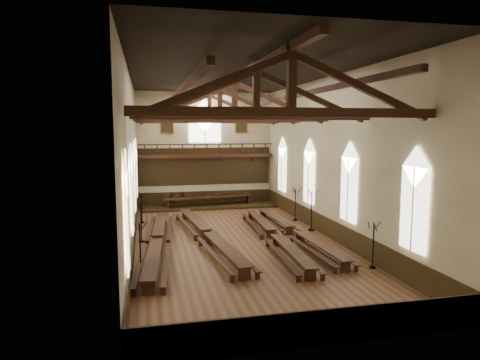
# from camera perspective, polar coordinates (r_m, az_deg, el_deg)

# --- Properties ---
(ground) EXTENTS (26.00, 26.00, 0.00)m
(ground) POSITION_cam_1_polar(r_m,az_deg,el_deg) (26.31, -0.69, -8.12)
(ground) COLOR brown
(ground) RESTS_ON ground
(room_walls) EXTENTS (26.00, 26.00, 26.00)m
(room_walls) POSITION_cam_1_polar(r_m,az_deg,el_deg) (25.41, -0.72, 6.09)
(room_walls) COLOR beige
(room_walls) RESTS_ON ground
(wainscot_band) EXTENTS (12.00, 26.00, 1.20)m
(wainscot_band) POSITION_cam_1_polar(r_m,az_deg,el_deg) (26.16, -0.70, -6.85)
(wainscot_band) COLOR #372710
(wainscot_band) RESTS_ON ground
(side_windows) EXTENTS (11.85, 19.80, 4.50)m
(side_windows) POSITION_cam_1_polar(r_m,az_deg,el_deg) (25.60, -0.71, -0.01)
(side_windows) COLOR white
(side_windows) RESTS_ON room_walls
(end_window) EXTENTS (2.80, 0.12, 3.80)m
(end_window) POSITION_cam_1_polar(r_m,az_deg,el_deg) (38.13, -4.71, 7.49)
(end_window) COLOR white
(end_window) RESTS_ON room_walls
(minstrels_gallery) EXTENTS (11.80, 1.24, 3.70)m
(minstrels_gallery) POSITION_cam_1_polar(r_m,az_deg,el_deg) (38.01, -4.62, 2.49)
(minstrels_gallery) COLOR #3D1D13
(minstrels_gallery) RESTS_ON room_walls
(portraits) EXTENTS (7.75, 0.09, 1.45)m
(portraits) POSITION_cam_1_polar(r_m,az_deg,el_deg) (38.13, -4.71, 7.31)
(portraits) COLOR brown
(portraits) RESTS_ON room_walls
(roof_trusses) EXTENTS (11.70, 25.70, 2.80)m
(roof_trusses) POSITION_cam_1_polar(r_m,az_deg,el_deg) (25.45, -0.72, 10.05)
(roof_trusses) COLOR #3D1D13
(roof_trusses) RESTS_ON room_walls
(refectory_row_a) EXTENTS (2.03, 14.32, 0.73)m
(refectory_row_a) POSITION_cam_1_polar(r_m,az_deg,el_deg) (24.85, -10.94, -7.88)
(refectory_row_a) COLOR #3D1D13
(refectory_row_a) RESTS_ON ground
(refectory_row_b) EXTENTS (2.16, 14.30, 0.73)m
(refectory_row_b) POSITION_cam_1_polar(r_m,az_deg,el_deg) (25.85, -4.38, -7.20)
(refectory_row_b) COLOR #3D1D13
(refectory_row_b) RESTS_ON ground
(refectory_row_c) EXTENTS (1.69, 13.84, 0.68)m
(refectory_row_c) POSITION_cam_1_polar(r_m,az_deg,el_deg) (25.84, 4.57, -7.28)
(refectory_row_c) COLOR #3D1D13
(refectory_row_c) RESTS_ON ground
(refectory_row_d) EXTENTS (1.53, 13.61, 0.66)m
(refectory_row_d) POSITION_cam_1_polar(r_m,az_deg,el_deg) (26.89, 7.32, -6.79)
(refectory_row_d) COLOR #3D1D13
(refectory_row_d) RESTS_ON ground
(dais) EXTENTS (11.40, 2.92, 0.19)m
(dais) POSITION_cam_1_polar(r_m,az_deg,el_deg) (37.27, -4.16, -3.50)
(dais) COLOR #372710
(dais) RESTS_ON ground
(high_table) EXTENTS (7.82, 1.86, 0.73)m
(high_table) POSITION_cam_1_polar(r_m,az_deg,el_deg) (37.15, -4.17, -2.42)
(high_table) COLOR #3D1D13
(high_table) RESTS_ON dais
(high_chairs) EXTENTS (7.71, 0.52, 1.09)m
(high_chairs) POSITION_cam_1_polar(r_m,az_deg,el_deg) (37.90, -4.34, -2.26)
(high_chairs) COLOR #3D1D13
(high_chairs) RESTS_ON dais
(candelabrum_left_near) EXTENTS (0.74, 0.69, 2.46)m
(candelabrum_left_near) POSITION_cam_1_polar(r_m,az_deg,el_deg) (21.26, -13.13, -9.89)
(candelabrum_left_near) COLOR black
(candelabrum_left_near) RESTS_ON ground
(candelabrum_left_mid) EXTENTS (0.65, 0.74, 2.40)m
(candelabrum_left_mid) POSITION_cam_1_polar(r_m,az_deg,el_deg) (26.61, -13.02, -6.51)
(candelabrum_left_mid) COLOR black
(candelabrum_left_mid) RESTS_ON ground
(candelabrum_left_far) EXTENTS (0.66, 0.69, 2.29)m
(candelabrum_left_far) POSITION_cam_1_polar(r_m,az_deg,el_deg) (31.77, -12.95, -4.39)
(candelabrum_left_far) COLOR black
(candelabrum_left_far) RESTS_ON ground
(candelabrum_right_near) EXTENTS (0.69, 0.70, 2.34)m
(candelabrum_right_near) POSITION_cam_1_polar(r_m,az_deg,el_deg) (22.17, 17.29, -9.41)
(candelabrum_right_near) COLOR black
(candelabrum_right_near) RESTS_ON ground
(candelabrum_right_mid) EXTENTS (0.81, 0.87, 2.86)m
(candelabrum_right_mid) POSITION_cam_1_polar(r_m,az_deg,el_deg) (29.08, 9.50, -5.00)
(candelabrum_right_mid) COLOR black
(candelabrum_right_mid) RESTS_ON ground
(candelabrum_right_far) EXTENTS (0.73, 0.75, 2.51)m
(candelabrum_right_far) POSITION_cam_1_polar(r_m,az_deg,el_deg) (32.00, 7.37, -4.06)
(candelabrum_right_far) COLOR black
(candelabrum_right_far) RESTS_ON ground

